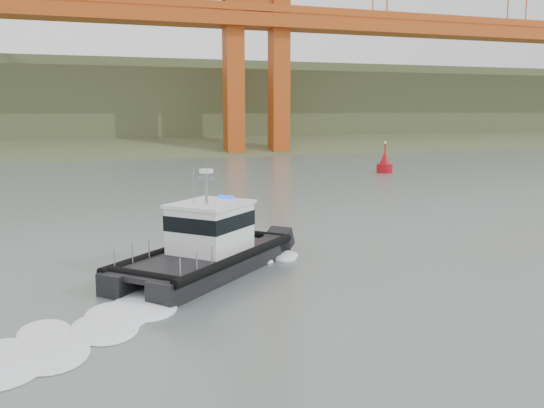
# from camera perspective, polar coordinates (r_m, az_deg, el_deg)

# --- Properties ---
(ground) EXTENTS (400.00, 400.00, 0.00)m
(ground) POSITION_cam_1_polar(r_m,az_deg,el_deg) (26.41, 4.77, -7.96)
(ground) COLOR #55655F
(ground) RESTS_ON ground
(headlands) EXTENTS (500.00, 105.36, 27.12)m
(headlands) POSITION_cam_1_polar(r_m,az_deg,el_deg) (148.83, -15.93, 8.33)
(headlands) COLOR #3F4E2C
(headlands) RESTS_ON ground
(patrol_boat) EXTENTS (10.27, 9.84, 5.07)m
(patrol_boat) POSITION_cam_1_polar(r_m,az_deg,el_deg) (28.83, -6.14, -3.93)
(patrol_boat) COLOR black
(patrol_boat) RESTS_ON ground
(nav_buoy) EXTENTS (1.94, 1.94, 4.04)m
(nav_buoy) POSITION_cam_1_polar(r_m,az_deg,el_deg) (75.06, 10.56, 3.72)
(nav_buoy) COLOR #A30B12
(nav_buoy) RESTS_ON ground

